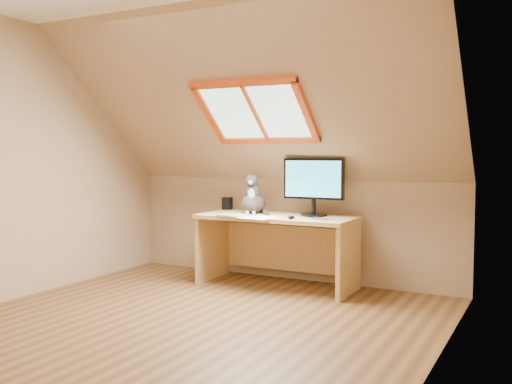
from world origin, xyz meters
The scene contains 10 objects.
ground centered at (0.00, 0.00, 0.00)m, with size 3.50×3.50×0.00m, color brown.
room_shell centered at (0.00, -0.09, 1.43)m, with size 3.52×3.52×2.41m.
desk centered at (0.04, 1.44, 0.46)m, with size 1.48×0.65×0.68m.
monitor centered at (0.37, 1.49, 0.98)m, with size 0.58×0.25×0.54m.
cat centered at (-0.24, 1.43, 0.82)m, with size 0.28×0.31×0.41m.
desk_speaker centered at (-0.65, 1.63, 0.74)m, with size 0.09×0.09×0.13m, color black.
graphics_tablet centered at (-0.26, 1.15, 0.68)m, with size 0.31×0.22×0.01m, color #B2B2B7.
mouse centered at (0.29, 1.17, 0.69)m, with size 0.05×0.10×0.03m, color black.
papers centered at (0.03, 1.12, 0.68)m, with size 0.35×0.30×0.01m.
cables centered at (0.42, 1.26, 0.68)m, with size 0.51×0.26×0.01m.
Camera 1 is at (2.36, -3.42, 1.27)m, focal length 40.00 mm.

